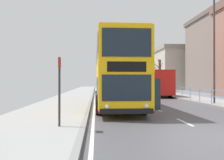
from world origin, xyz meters
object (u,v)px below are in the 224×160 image
at_px(background_building_01, 182,69).
at_px(bare_tree_far_01, 160,75).
at_px(bare_tree_far_00, 146,77).
at_px(street_lamp_far_side, 214,39).
at_px(background_bus_far_lane, 151,82).
at_px(bus_stop_sign_near, 59,83).
at_px(double_decker_bus_main, 116,73).

bearing_deg(background_building_01, bare_tree_far_01, -117.17).
bearing_deg(bare_tree_far_00, street_lamp_far_side, -90.96).
bearing_deg(bare_tree_far_01, background_bus_far_lane, -114.23).
bearing_deg(background_bus_far_lane, bus_stop_sign_near, -111.09).
height_order(bare_tree_far_00, background_building_01, background_building_01).
bearing_deg(background_building_01, bus_stop_sign_near, -114.14).
bearing_deg(background_building_01, street_lamp_far_side, -105.86).
distance_m(bus_stop_sign_near, street_lamp_far_side, 14.03).
distance_m(bus_stop_sign_near, bare_tree_far_01, 28.46).
distance_m(background_bus_far_lane, bare_tree_far_01, 5.93).
xyz_separation_m(double_decker_bus_main, background_building_01, (18.24, 39.46, 2.27)).
relative_size(double_decker_bus_main, bare_tree_far_01, 2.17).
bearing_deg(background_bus_far_lane, street_lamp_far_side, -80.21).
relative_size(bare_tree_far_01, background_building_01, 0.30).
bearing_deg(street_lamp_far_side, background_building_01, 74.14).
xyz_separation_m(street_lamp_far_side, bare_tree_far_00, (0.46, 27.66, -2.34)).
bearing_deg(street_lamp_far_side, background_bus_far_lane, 99.79).
bearing_deg(bus_stop_sign_near, bare_tree_far_01, 68.27).
bearing_deg(double_decker_bus_main, background_bus_far_lane, 68.53).
bearing_deg(street_lamp_far_side, double_decker_bus_main, -165.72).
bearing_deg(double_decker_bus_main, bare_tree_far_01, 67.76).
xyz_separation_m(double_decker_bus_main, background_bus_far_lane, (5.50, 13.97, -0.67)).
bearing_deg(background_bus_far_lane, bare_tree_far_00, 80.75).
xyz_separation_m(bare_tree_far_00, bare_tree_far_01, (-0.15, -10.28, 0.06)).
distance_m(background_bus_far_lane, street_lamp_far_side, 12.66).
xyz_separation_m(background_bus_far_lane, street_lamp_far_side, (2.08, -12.05, 3.31)).
xyz_separation_m(double_decker_bus_main, bus_stop_sign_near, (-2.64, -7.12, -0.61)).
relative_size(double_decker_bus_main, background_building_01, 0.66).
xyz_separation_m(bare_tree_far_01, background_building_01, (10.35, 20.16, 1.92)).
xyz_separation_m(bus_stop_sign_near, street_lamp_far_side, (10.21, 9.05, 3.25)).
distance_m(double_decker_bus_main, background_bus_far_lane, 15.03).
height_order(bus_stop_sign_near, street_lamp_far_side, street_lamp_far_side).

